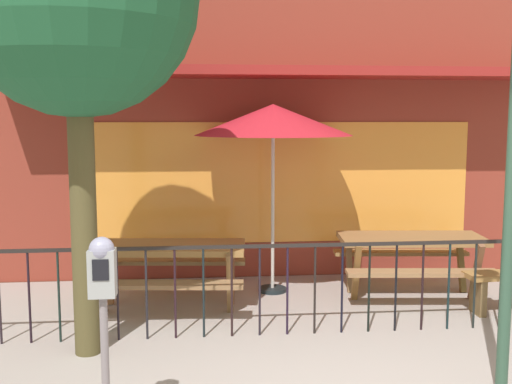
{
  "coord_description": "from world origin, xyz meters",
  "views": [
    {
      "loc": [
        -1.06,
        -4.04,
        2.27
      ],
      "look_at": [
        -0.44,
        2.5,
        1.46
      ],
      "focal_mm": 42.95,
      "sensor_mm": 36.0,
      "label": 1
    }
  ],
  "objects_px": {
    "picnic_table_left": "(168,258)",
    "patio_umbrella": "(273,121)",
    "parking_meter_near": "(103,286)",
    "picnic_table_right": "(411,249)"
  },
  "relations": [
    {
      "from": "picnic_table_right",
      "to": "parking_meter_near",
      "type": "height_order",
      "value": "parking_meter_near"
    },
    {
      "from": "picnic_table_left",
      "to": "parking_meter_near",
      "type": "xyz_separation_m",
      "value": [
        -0.29,
        -3.04,
        0.52
      ]
    },
    {
      "from": "picnic_table_left",
      "to": "picnic_table_right",
      "type": "distance_m",
      "value": 3.05
    },
    {
      "from": "picnic_table_left",
      "to": "patio_umbrella",
      "type": "relative_size",
      "value": 0.79
    },
    {
      "from": "picnic_table_left",
      "to": "patio_umbrella",
      "type": "distance_m",
      "value": 2.16
    },
    {
      "from": "patio_umbrella",
      "to": "parking_meter_near",
      "type": "height_order",
      "value": "patio_umbrella"
    },
    {
      "from": "picnic_table_left",
      "to": "picnic_table_right",
      "type": "height_order",
      "value": "same"
    },
    {
      "from": "picnic_table_right",
      "to": "patio_umbrella",
      "type": "distance_m",
      "value": 2.39
    },
    {
      "from": "picnic_table_left",
      "to": "parking_meter_near",
      "type": "bearing_deg",
      "value": -95.5
    },
    {
      "from": "picnic_table_right",
      "to": "patio_umbrella",
      "type": "bearing_deg",
      "value": 168.35
    }
  ]
}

